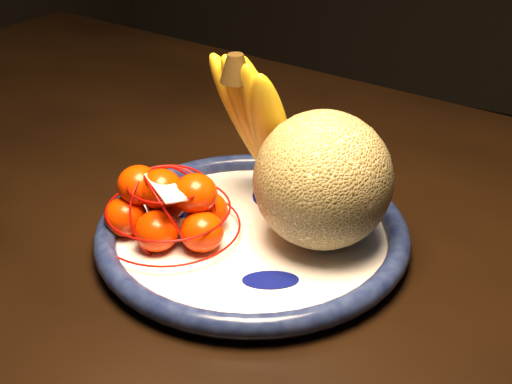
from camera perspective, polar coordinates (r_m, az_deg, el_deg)
The scene contains 6 objects.
dining_table at distance 1.15m, azimuth -6.69°, elevation -1.23°, with size 1.68×1.13×0.79m.
fruit_bowl at distance 0.89m, azimuth -0.31°, elevation -3.33°, with size 0.39×0.39×0.03m.
cantaloupe at distance 0.84m, azimuth 5.37°, elevation 0.96°, with size 0.17×0.17×0.17m, color olive.
banana_bunch at distance 0.92m, azimuth 0.51°, elevation 5.69°, with size 0.14×0.15×0.23m.
mandarin_bag at distance 0.88m, azimuth -6.98°, elevation -1.32°, with size 0.18×0.18×0.11m.
price_tag at distance 0.85m, azimuth -7.34°, elevation 0.50°, with size 0.07×0.03×0.00m, color white.
Camera 1 is at (0.47, -0.90, 1.29)m, focal length 50.00 mm.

